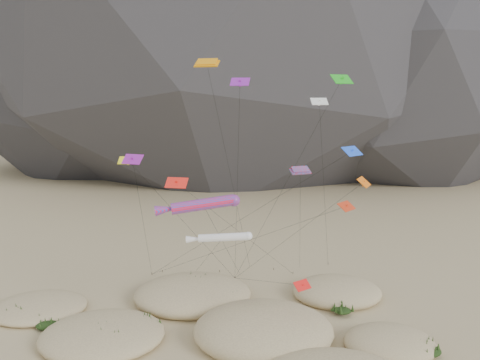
# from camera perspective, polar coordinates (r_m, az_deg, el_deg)

# --- Properties ---
(dunes) EXTENTS (46.88, 36.04, 4.16)m
(dunes) POSITION_cam_1_polar(r_m,az_deg,el_deg) (47.87, -3.66, -19.15)
(dunes) COLOR #CCB789
(dunes) RESTS_ON ground
(dune_grass) EXTENTS (45.28, 28.24, 1.53)m
(dune_grass) POSITION_cam_1_polar(r_m,az_deg,el_deg) (47.35, -2.34, -19.35)
(dune_grass) COLOR black
(dune_grass) RESTS_ON ground
(kite_stakes) EXTENTS (25.09, 6.92, 0.30)m
(kite_stakes) POSITION_cam_1_polar(r_m,az_deg,el_deg) (65.62, -1.03, -11.23)
(kite_stakes) COLOR #3F2D1E
(kite_stakes) RESTS_ON ground
(rainbow_tube_kite) EXTENTS (8.97, 17.18, 14.63)m
(rainbow_tube_kite) POSITION_cam_1_polar(r_m,az_deg,el_deg) (45.82, -4.90, -3.04)
(rainbow_tube_kite) COLOR #F4193D
(rainbow_tube_kite) RESTS_ON ground
(white_tube_kite) EXTENTS (7.22, 14.97, 10.32)m
(white_tube_kite) POSITION_cam_1_polar(r_m,az_deg,el_deg) (49.09, -2.39, -7.03)
(white_tube_kite) COLOR white
(white_tube_kite) RESTS_ON ground
(orange_parafoil) EXTENTS (6.79, 13.48, 28.12)m
(orange_parafoil) POSITION_cam_1_polar(r_m,az_deg,el_deg) (51.46, -3.97, 13.66)
(orange_parafoil) COLOR orange
(orange_parafoil) RESTS_ON ground
(multi_parafoil) EXTENTS (3.87, 15.42, 16.85)m
(multi_parafoil) POSITION_cam_1_polar(r_m,az_deg,el_deg) (50.00, 7.37, 0.97)
(multi_parafoil) COLOR red
(multi_parafoil) RESTS_ON ground
(delta_kites) EXTENTS (26.30, 22.65, 26.52)m
(delta_kites) POSITION_cam_1_polar(r_m,az_deg,el_deg) (48.98, 3.48, 2.61)
(delta_kites) COLOR purple
(delta_kites) RESTS_ON ground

